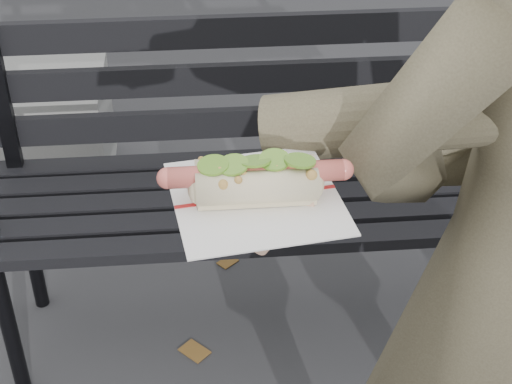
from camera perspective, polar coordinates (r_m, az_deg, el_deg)
park_bench at (r=2.01m, az=0.53°, el=2.02°), size 1.50×0.44×0.88m
held_hotdog at (r=0.97m, az=11.34°, el=4.29°), size 0.63×0.31×0.20m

